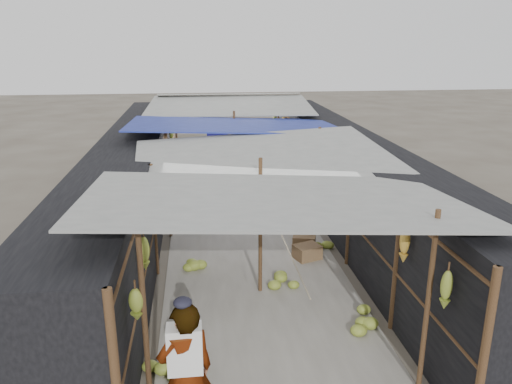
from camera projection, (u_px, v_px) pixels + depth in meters
name	position (u px, v px, depth m)	size (l,w,h in m)	color
aisle_slab	(243.00, 225.00, 12.79)	(3.60, 16.00, 0.02)	#9E998E
stall_left	(132.00, 186.00, 12.15)	(1.40, 15.00, 2.30)	black
stall_right	(347.00, 179.00, 12.76)	(1.40, 15.00, 2.30)	black
crate_near	(307.00, 252.00, 10.81)	(0.53, 0.43, 0.32)	olive
crate_mid	(304.00, 242.00, 11.40)	(0.51, 0.41, 0.31)	olive
crate_back	(209.00, 202.00, 14.17)	(0.47, 0.39, 0.30)	olive
black_basin	(271.00, 205.00, 14.07)	(0.61, 0.61, 0.18)	black
vendor_elderly	(186.00, 373.00, 5.73)	(0.66, 0.43, 1.81)	white
shopper_blue	(204.00, 184.00, 13.52)	(0.81, 0.63, 1.66)	navy
vendor_seated	(274.00, 181.00, 15.32)	(0.52, 0.30, 0.81)	#44403B
market_canopy	(242.00, 131.00, 12.40)	(5.62, 15.20, 2.77)	brown
hanging_bananas	(240.00, 163.00, 12.23)	(3.96, 13.96, 0.75)	olive
floor_bananas	(250.00, 223.00, 12.59)	(3.93, 11.08, 0.35)	#BA8E2F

